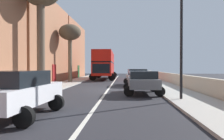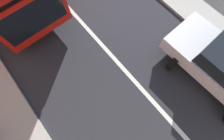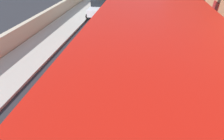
{
  "view_description": "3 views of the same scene",
  "coord_description": "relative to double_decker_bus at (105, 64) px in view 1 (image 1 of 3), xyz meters",
  "views": [
    {
      "loc": [
        1.29,
        -16.05,
        1.79
      ],
      "look_at": [
        -0.15,
        7.81,
        1.47
      ],
      "focal_mm": 32.59,
      "sensor_mm": 36.0,
      "label": 1
    },
    {
      "loc": [
        -1.75,
        4.88,
        5.9
      ],
      "look_at": [
        -0.72,
        6.14,
        1.44
      ],
      "focal_mm": 25.3,
      "sensor_mm": 36.0,
      "label": 2
    },
    {
      "loc": [
        -1.5,
        20.42,
        5.11
      ],
      "look_at": [
        -0.35,
        14.25,
        0.92
      ],
      "focal_mm": 28.53,
      "sensor_mm": 36.0,
      "label": 3
    }
  ],
  "objects": [
    {
      "name": "parked_car_white_left_1",
      "position": [
        -0.8,
        -23.59,
        -1.41
      ],
      "size": [
        2.59,
        4.1,
        1.67
      ],
      "color": "silver",
      "rests_on": "ground"
    },
    {
      "name": "sidewalk_right",
      "position": [
        6.6,
        -14.55,
        -2.29
      ],
      "size": [
        2.6,
        60.0,
        0.12
      ],
      "primitive_type": "cube",
      "color": "#B2ADA3",
      "rests_on": "ground"
    },
    {
      "name": "street_tree_left_2",
      "position": [
        -3.34,
        -7.23,
        3.25
      ],
      "size": [
        2.57,
        2.57,
        6.67
      ],
      "color": "brown",
      "rests_on": "sidewalk_left"
    },
    {
      "name": "parked_car_grey_right_0",
      "position": [
        4.2,
        -16.91,
        -1.46
      ],
      "size": [
        2.55,
        4.11,
        1.54
      ],
      "color": "slate",
      "rests_on": "ground"
    },
    {
      "name": "double_decker_bus",
      "position": [
        0.0,
        0.0,
        0.0
      ],
      "size": [
        3.7,
        11.02,
        4.06
      ],
      "color": "red",
      "rests_on": "ground"
    },
    {
      "name": "road_centre_line",
      "position": [
        1.7,
        -14.55,
        -2.35
      ],
      "size": [
        0.16,
        54.0,
        0.01
      ],
      "primitive_type": "cube",
      "color": "silver",
      "rests_on": "ground"
    },
    {
      "name": "terraced_houses_left",
      "position": [
        -6.8,
        -14.99,
        2.27
      ],
      "size": [
        4.07,
        47.52,
        10.37
      ],
      "color": "brown",
      "rests_on": "ground"
    },
    {
      "name": "boundary_wall_right",
      "position": [
        8.15,
        -14.55,
        -1.79
      ],
      "size": [
        0.36,
        54.0,
        1.13
      ],
      "primitive_type": "cube",
      "color": "beige",
      "rests_on": "ground"
    },
    {
      "name": "parked_car_white_right_3",
      "position": [
        4.2,
        -10.72,
        -1.43
      ],
      "size": [
        2.6,
        4.41,
        1.62
      ],
      "color": "silver",
      "rests_on": "ground"
    },
    {
      "name": "lamppost_right",
      "position": [
        6.0,
        -19.67,
        1.45
      ],
      "size": [
        0.32,
        0.32,
        6.31
      ],
      "color": "black",
      "rests_on": "sidewalk_right"
    },
    {
      "name": "ground_plane",
      "position": [
        1.7,
        -14.55,
        -2.35
      ],
      "size": [
        84.0,
        84.0,
        0.0
      ],
      "primitive_type": "plane",
      "color": "#28282D"
    },
    {
      "name": "sidewalk_left",
      "position": [
        -3.2,
        -14.55,
        -2.29
      ],
      "size": [
        2.6,
        60.0,
        0.12
      ],
      "primitive_type": "cube",
      "color": "#B2ADA3",
      "rests_on": "ground"
    }
  ]
}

